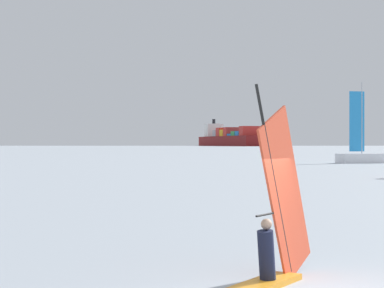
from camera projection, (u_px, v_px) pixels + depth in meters
windsurfer at (272, 238)px, 14.51m from camera, size 1.24×3.91×4.09m
cargo_ship at (231, 138)px, 872.77m from camera, size 128.00×174.36×34.58m
distant_headland at (259, 134)px, 1496.22m from camera, size 777.21×545.49×43.58m
small_sailboat at (362, 156)px, 104.73m from camera, size 7.48×6.54×11.66m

